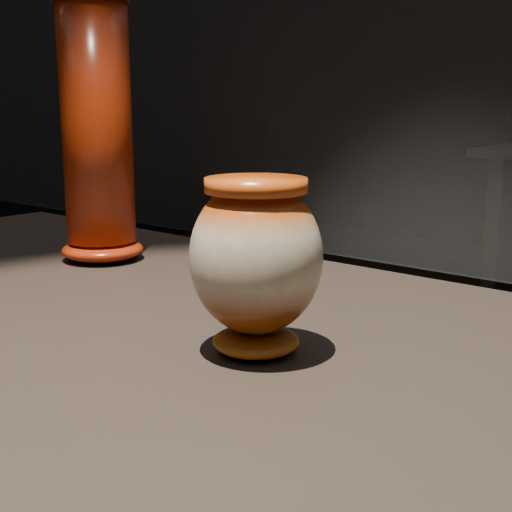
% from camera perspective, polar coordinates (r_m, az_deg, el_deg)
% --- Properties ---
extents(main_vase, '(0.16, 0.16, 0.18)m').
position_cam_1_polar(main_vase, '(0.73, -0.00, -0.26)').
color(main_vase, '#6E2D09').
rests_on(main_vase, display_plinth).
extents(tall_vase, '(0.18, 0.18, 0.42)m').
position_cam_1_polar(tall_vase, '(1.18, -12.58, 9.44)').
color(tall_vase, '#B5260C').
rests_on(tall_vase, display_plinth).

